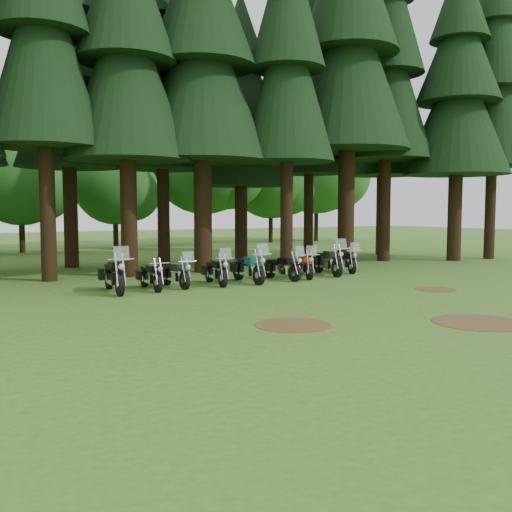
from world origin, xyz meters
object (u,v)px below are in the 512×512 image
Objects in this scene: motorcycle_0 at (114,276)px; motorcycle_2 at (175,275)px; motorcycle_4 at (248,269)px; motorcycle_5 at (282,268)px; motorcycle_6 at (305,266)px; motorcycle_1 at (151,277)px; motorcycle_3 at (216,272)px; motorcycle_8 at (345,262)px; motorcycle_7 at (328,262)px.

motorcycle_0 is 2.21m from motorcycle_2.
motorcycle_4 is 1.50m from motorcycle_5.
motorcycle_6 is at bearing 6.02° from motorcycle_4.
motorcycle_1 is 0.93× the size of motorcycle_3.
motorcycle_4 is 1.13× the size of motorcycle_8.
motorcycle_7 is (5.37, 0.48, 0.06)m from motorcycle_3.
motorcycle_7 reaches higher than motorcycle_4.
motorcycle_7 is at bearing 33.54° from motorcycle_6.
motorcycle_4 is 1.15× the size of motorcycle_6.
motorcycle_7 is (9.09, 0.55, -0.01)m from motorcycle_0.
motorcycle_8 is (10.38, 0.98, -0.08)m from motorcycle_0.
motorcycle_2 is 0.97× the size of motorcycle_5.
motorcycle_2 is 0.87× the size of motorcycle_4.
motorcycle_4 is at bearing 2.32° from motorcycle_1.
motorcycle_1 is 0.83× the size of motorcycle_7.
motorcycle_1 is at bearing -174.30° from motorcycle_2.
motorcycle_4 reaches higher than motorcycle_1.
motorcycle_1 is 7.85m from motorcycle_7.
motorcycle_5 is at bearing -153.56° from motorcycle_6.
motorcycle_7 reaches higher than motorcycle_6.
motorcycle_1 is 2.46m from motorcycle_3.
motorcycle_0 is at bearing -157.91° from motorcycle_8.
motorcycle_2 is 4.34m from motorcycle_5.
motorcycle_4 is at bearing -161.99° from motorcycle_7.
motorcycle_7 is at bearing 12.78° from motorcycle_3.
motorcycle_3 reaches higher than motorcycle_8.
motorcycle_7 reaches higher than motorcycle_2.
motorcycle_5 is 1.03× the size of motorcycle_6.
motorcycle_5 is (5.28, 0.05, 0.03)m from motorcycle_1.
motorcycle_2 is 5.48m from motorcycle_6.
motorcycle_4 is at bearing 6.59° from motorcycle_3.
motorcycle_0 is 6.54m from motorcycle_5.
motorcycle_4 is (5.04, 0.05, -0.03)m from motorcycle_0.
motorcycle_0 reaches higher than motorcycle_2.
motorcycle_5 is 1.02× the size of motorcycle_8.
motorcycle_3 reaches higher than motorcycle_5.
motorcycle_5 is at bearing 2.60° from motorcycle_1.
motorcycle_4 reaches higher than motorcycle_3.
motorcycle_7 is at bearing 5.84° from motorcycle_1.
motorcycle_0 reaches higher than motorcycle_1.
motorcycle_8 reaches higher than motorcycle_1.
motorcycle_3 is at bearing -163.99° from motorcycle_7.
motorcycle_0 is 1.21× the size of motorcycle_6.
motorcycle_1 is 0.86× the size of motorcycle_4.
motorcycle_7 is at bearing 8.48° from motorcycle_0.
motorcycle_5 is at bearing 3.76° from motorcycle_4.
motorcycle_0 is at bearing -178.84° from motorcycle_2.
motorcycle_2 is 0.95× the size of motorcycle_3.
motorcycle_7 is (2.55, 0.47, 0.07)m from motorcycle_5.
motorcycle_1 is 0.98× the size of motorcycle_2.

